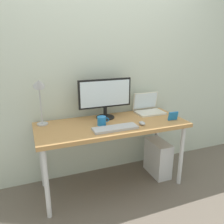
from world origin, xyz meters
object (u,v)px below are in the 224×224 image
Objects in this scene: laptop at (148,108)px; mouse at (142,123)px; monitor at (105,96)px; computer_tower at (158,158)px; coffee_mug at (102,121)px; desk at (112,129)px; keyboard at (115,128)px; desk_lamp at (40,91)px; photo_frame at (173,116)px.

laptop is 3.56× the size of mouse.
computer_tower is (0.60, -0.17, -0.78)m from monitor.
monitor is 0.49m from mouse.
desk is at bearing 9.64° from coffee_mug.
computer_tower is (0.06, -0.18, -0.58)m from laptop.
desk is 3.52× the size of keyboard.
desk_lamp is 1.18× the size of computer_tower.
computer_tower is (0.33, 0.17, -0.54)m from mouse.
desk is 0.82m from desk_lamp.
desk_lamp is at bearing 172.38° from computer_tower.
desk reaches higher than computer_tower.
photo_frame reaches higher than keyboard.
keyboard is (-0.02, -0.36, -0.24)m from monitor.
desk is 0.67m from photo_frame.
coffee_mug reaches higher than desk.
coffee_mug is at bearing -118.26° from monitor.
mouse is (0.28, -0.34, -0.23)m from monitor.
monitor is 0.43m from keyboard.
coffee_mug reaches higher than keyboard.
desk is at bearing -87.21° from monitor.
coffee_mug is at bearing 160.71° from mouse.
coffee_mug is (-0.38, 0.13, 0.03)m from mouse.
monitor is 0.67m from desk_lamp.
mouse is at bearing 3.75° from keyboard.
mouse reaches higher than computer_tower.
desk_lamp is 1.13× the size of keyboard.
computer_tower is (-0.05, 0.16, -0.57)m from photo_frame.
computer_tower is at bearing 16.62° from keyboard.
desk_lamp is 0.67m from coffee_mug.
monitor is 0.76m from photo_frame.
monitor is (-0.01, 0.18, 0.31)m from desk.
desk is at bearing -178.74° from computer_tower.
desk_lamp reaches higher than computer_tower.
laptop is 0.73× the size of keyboard.
laptop is at bearing 18.41° from coffee_mug.
monitor is 1.83× the size of laptop.
photo_frame reaches higher than computer_tower.
desk_lamp is 0.81m from keyboard.
keyboard is at bearing -146.81° from laptop.
keyboard is (0.64, -0.36, -0.34)m from desk_lamp.
laptop is 0.76× the size of computer_tower.
laptop is at bearing 33.19° from keyboard.
desk_lamp is at bearing 159.99° from coffee_mug.
desk_lamp is at bearing 179.92° from monitor.
laptop is 2.57× the size of coffee_mug.
mouse is at bearing -127.24° from laptop.
mouse is at bearing -152.87° from computer_tower.
laptop is 0.68m from keyboard.
desk is at bearing -159.77° from laptop.
keyboard is at bearing -61.35° from coffee_mug.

